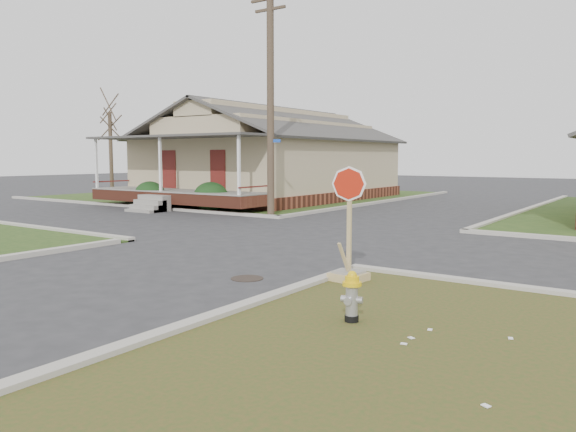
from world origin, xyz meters
The scene contains 11 objects.
ground centered at (0.00, 0.00, 0.00)m, with size 120.00×120.00×0.00m, color #2D2D30.
verge_far_left centered at (-13.00, 18.00, 0.03)m, with size 19.00×19.00×0.05m, color #264117.
curbs centered at (0.00, 5.00, 0.00)m, with size 80.00×40.00×0.12m, color #ACA79B, non-canonical shape.
manhole centered at (2.20, -0.50, 0.01)m, with size 0.64×0.64×0.01m, color black.
corner_house centered at (-10.00, 16.68, 2.28)m, with size 10.10×15.50×5.30m.
utility_pole centered at (-4.20, 8.90, 4.66)m, with size 1.80×0.28×9.00m.
tree_far_left centered at (-18.00, 12.00, 2.50)m, with size 0.22×0.22×4.90m, color #3B2E22.
fire_hydrant centered at (5.33, -2.02, 0.45)m, with size 0.27×0.27×0.73m.
stop_sign centered at (4.01, 0.30, 0.51)m, with size 0.61×0.60×2.15m.
hedge_left centered at (-11.31, 8.96, 0.63)m, with size 1.52×1.24×1.16m, color #123413.
hedge_right centered at (-7.79, 9.32, 0.64)m, with size 1.56×1.27×1.19m, color #123413.
Camera 1 is at (9.01, -8.89, 2.37)m, focal length 35.00 mm.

